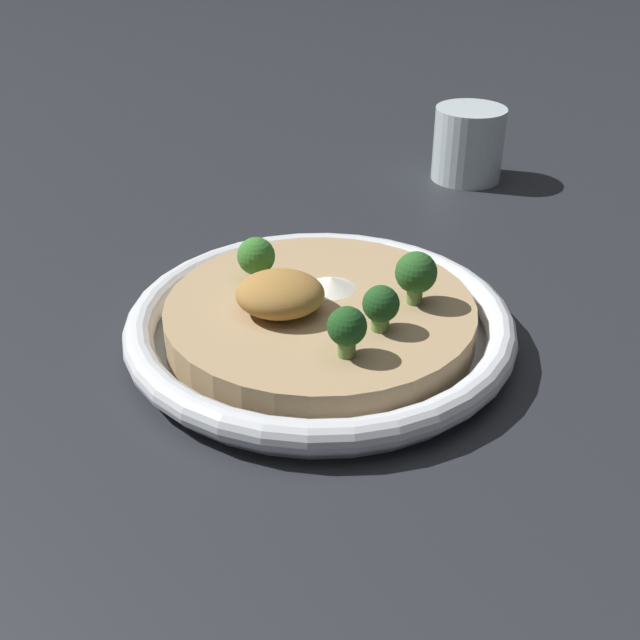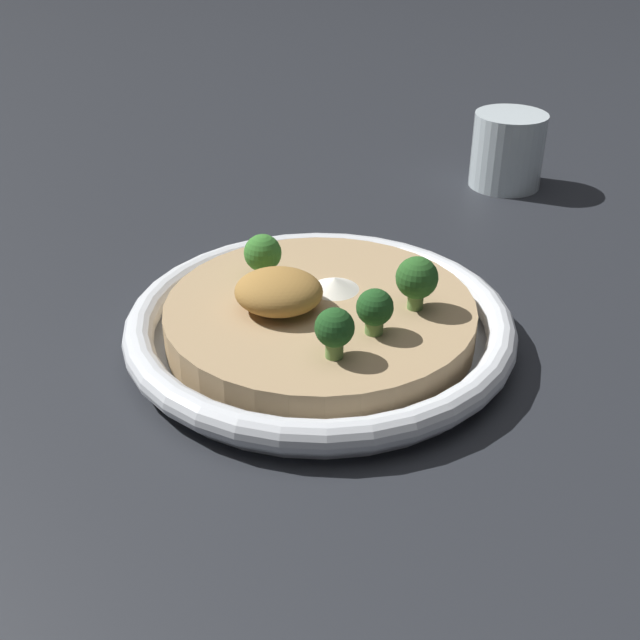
% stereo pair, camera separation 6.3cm
% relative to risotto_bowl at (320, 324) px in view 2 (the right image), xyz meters
% --- Properties ---
extents(ground_plane, '(6.00, 6.00, 0.00)m').
position_rel_risotto_bowl_xyz_m(ground_plane, '(0.00, 0.00, -0.02)').
color(ground_plane, '#23262B').
extents(risotto_bowl, '(0.31, 0.31, 0.04)m').
position_rel_risotto_bowl_xyz_m(risotto_bowl, '(0.00, 0.00, 0.00)').
color(risotto_bowl, silver).
rests_on(risotto_bowl, ground_plane).
extents(cheese_sprinkle, '(0.04, 0.04, 0.01)m').
position_rel_risotto_bowl_xyz_m(cheese_sprinkle, '(-0.01, -0.03, 0.02)').
color(cheese_sprinkle, white).
rests_on(cheese_sprinkle, risotto_bowl).
extents(crispy_onion_garnish, '(0.07, 0.06, 0.03)m').
position_rel_risotto_bowl_xyz_m(crispy_onion_garnish, '(0.03, 0.01, 0.03)').
color(crispy_onion_garnish, '#A37538').
rests_on(crispy_onion_garnish, risotto_bowl).
extents(broccoli_right, '(0.03, 0.03, 0.04)m').
position_rel_risotto_bowl_xyz_m(broccoli_right, '(0.05, -0.04, 0.04)').
color(broccoli_right, '#668E47').
rests_on(broccoli_right, risotto_bowl).
extents(broccoli_back_left, '(0.03, 0.03, 0.04)m').
position_rel_risotto_bowl_xyz_m(broccoli_back_left, '(-0.05, 0.04, 0.04)').
color(broccoli_back_left, '#668E47').
rests_on(broccoli_back_left, risotto_bowl).
extents(broccoli_back, '(0.03, 0.03, 0.04)m').
position_rel_risotto_bowl_xyz_m(broccoli_back, '(-0.02, 0.07, 0.04)').
color(broccoli_back, '#668E47').
rests_on(broccoli_back, risotto_bowl).
extents(broccoli_left, '(0.03, 0.03, 0.04)m').
position_rel_risotto_bowl_xyz_m(broccoli_left, '(-0.07, -0.01, 0.04)').
color(broccoli_left, '#668E47').
rests_on(broccoli_left, risotto_bowl).
extents(drinking_glass, '(0.08, 0.08, 0.08)m').
position_rel_risotto_bowl_xyz_m(drinking_glass, '(-0.15, -0.37, 0.02)').
color(drinking_glass, silver).
rests_on(drinking_glass, ground_plane).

